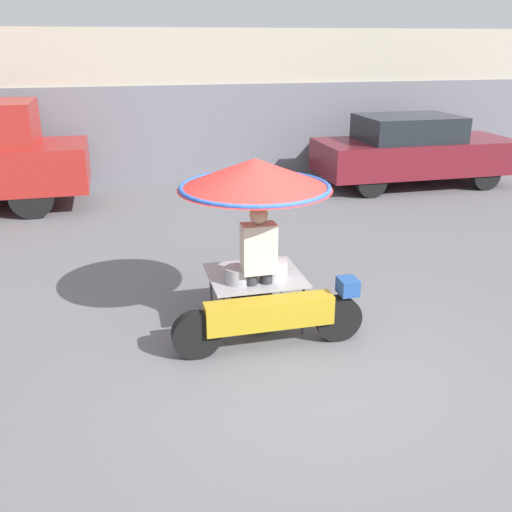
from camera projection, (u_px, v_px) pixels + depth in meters
name	position (u px, v px, depth m)	size (l,w,h in m)	color
ground_plane	(310.00, 367.00, 5.91)	(36.00, 36.00, 0.00)	slate
shopfront_building	(185.00, 104.00, 13.90)	(28.00, 2.06, 3.44)	#B2A893
vendor_motorcycle_cart	(257.00, 201.00, 6.27)	(2.13, 1.73, 1.98)	black
vendor_person	(259.00, 264.00, 6.34)	(0.38, 0.22, 1.52)	#2D2D33
parked_car	(413.00, 150.00, 13.02)	(4.50, 1.78, 1.61)	black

